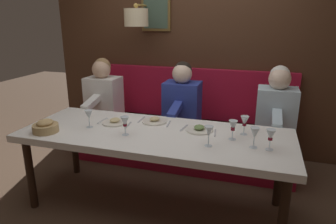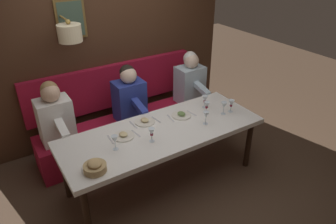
# 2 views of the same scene
# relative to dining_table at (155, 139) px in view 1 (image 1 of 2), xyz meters

# --- Properties ---
(ground_plane) EXTENTS (12.00, 12.00, 0.00)m
(ground_plane) POSITION_rel_dining_table_xyz_m (0.00, 0.00, -0.68)
(ground_plane) COLOR #4C3828
(dining_table) EXTENTS (0.90, 2.37, 0.74)m
(dining_table) POSITION_rel_dining_table_xyz_m (0.00, 0.00, 0.00)
(dining_table) COLOR white
(dining_table) RESTS_ON ground_plane
(banquette_bench) EXTENTS (0.52, 2.57, 0.45)m
(banquette_bench) POSITION_rel_dining_table_xyz_m (0.89, 0.00, -0.45)
(banquette_bench) COLOR maroon
(banquette_bench) RESTS_ON ground_plane
(back_wall_panel) EXTENTS (0.59, 3.77, 2.90)m
(back_wall_panel) POSITION_rel_dining_table_xyz_m (1.46, 0.01, 0.69)
(back_wall_panel) COLOR #422819
(back_wall_panel) RESTS_ON ground_plane
(diner_nearest) EXTENTS (0.60, 0.40, 0.79)m
(diner_nearest) POSITION_rel_dining_table_xyz_m (0.88, -1.03, 0.14)
(diner_nearest) COLOR silver
(diner_nearest) RESTS_ON banquette_bench
(diner_near) EXTENTS (0.60, 0.40, 0.79)m
(diner_near) POSITION_rel_dining_table_xyz_m (0.88, -0.01, 0.14)
(diner_near) COLOR #283893
(diner_near) RESTS_ON banquette_bench
(diner_middle) EXTENTS (0.60, 0.40, 0.79)m
(diner_middle) POSITION_rel_dining_table_xyz_m (0.88, 0.98, 0.14)
(diner_middle) COLOR white
(diner_middle) RESTS_ON banquette_bench
(place_setting_0) EXTENTS (0.24, 0.32, 0.05)m
(place_setting_0) POSITION_rel_dining_table_xyz_m (0.26, 0.09, 0.08)
(place_setting_0) COLOR silver
(place_setting_0) RESTS_ON dining_table
(place_setting_1) EXTENTS (0.24, 0.33, 0.05)m
(place_setting_1) POSITION_rel_dining_table_xyz_m (0.15, -0.36, 0.08)
(place_setting_1) COLOR silver
(place_setting_1) RESTS_ON dining_table
(place_setting_2) EXTENTS (0.24, 0.32, 0.05)m
(place_setting_2) POSITION_rel_dining_table_xyz_m (0.11, 0.44, 0.08)
(place_setting_2) COLOR silver
(place_setting_2) RESTS_ON dining_table
(wine_glass_0) EXTENTS (0.07, 0.07, 0.16)m
(wine_glass_0) POSITION_rel_dining_table_xyz_m (-0.06, 0.61, 0.18)
(wine_glass_0) COLOR silver
(wine_glass_0) RESTS_ON dining_table
(wine_glass_1) EXTENTS (0.07, 0.07, 0.16)m
(wine_glass_1) POSITION_rel_dining_table_xyz_m (-0.09, -0.95, 0.18)
(wine_glass_1) COLOR silver
(wine_glass_1) RESTS_ON dining_table
(wine_glass_2) EXTENTS (0.07, 0.07, 0.16)m
(wine_glass_2) POSITION_rel_dining_table_xyz_m (-0.09, -0.84, 0.18)
(wine_glass_2) COLOR silver
(wine_glass_2) RESTS_ON dining_table
(wine_glass_3) EXTENTS (0.07, 0.07, 0.16)m
(wine_glass_3) POSITION_rel_dining_table_xyz_m (-0.13, 0.22, 0.18)
(wine_glass_3) COLOR silver
(wine_glass_3) RESTS_ON dining_table
(wine_glass_4) EXTENTS (0.07, 0.07, 0.16)m
(wine_glass_4) POSITION_rel_dining_table_xyz_m (0.03, -0.66, 0.18)
(wine_glass_4) COLOR silver
(wine_glass_4) RESTS_ON dining_table
(wine_glass_5) EXTENTS (0.07, 0.07, 0.16)m
(wine_glass_5) POSITION_rel_dining_table_xyz_m (-0.16, -0.50, 0.18)
(wine_glass_5) COLOR silver
(wine_glass_5) RESTS_ON dining_table
(wine_glass_6) EXTENTS (0.07, 0.07, 0.16)m
(wine_glass_6) POSITION_rel_dining_table_xyz_m (0.18, -0.75, 0.18)
(wine_glass_6) COLOR silver
(wine_glass_6) RESTS_ON dining_table
(bread_bowl) EXTENTS (0.22, 0.22, 0.12)m
(bread_bowl) POSITION_rel_dining_table_xyz_m (-0.27, 0.92, 0.11)
(bread_bowl) COLOR tan
(bread_bowl) RESTS_ON dining_table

